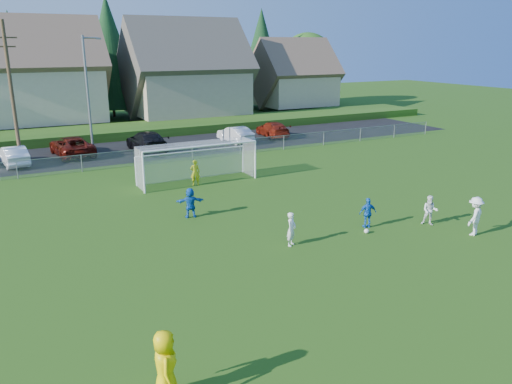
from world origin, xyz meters
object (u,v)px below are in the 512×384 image
(car_c, at_px, (72,146))
(player_blue_a, at_px, (368,213))
(player_white_b, at_px, (430,210))
(car_d, at_px, (147,141))
(player_white_a, at_px, (291,229))
(player_blue_b, at_px, (190,203))
(soccer_goal, at_px, (196,156))
(car_b, at_px, (14,156))
(referee, at_px, (165,367))
(player_white_c, at_px, (475,216))
(goalkeeper, at_px, (195,173))
(car_g, at_px, (273,129))
(car_f, at_px, (235,134))
(soccer_ball, at_px, (366,231))

(car_c, bearing_deg, player_blue_a, 107.54)
(player_white_b, height_order, car_d, car_d)
(player_white_a, distance_m, car_c, 24.04)
(player_blue_b, bearing_deg, soccer_goal, -99.88)
(car_b, height_order, car_c, car_c)
(player_white_b, bearing_deg, referee, -111.12)
(car_c, distance_m, soccer_goal, 13.03)
(player_blue_b, relative_size, car_d, 0.27)
(referee, xyz_separation_m, car_d, (7.95, 29.24, -0.14))
(referee, distance_m, player_blue_b, 13.54)
(referee, bearing_deg, player_white_c, -61.60)
(player_white_b, distance_m, goalkeeper, 13.97)
(player_blue_a, bearing_deg, car_d, -63.33)
(referee, height_order, car_g, referee)
(goalkeeper, relative_size, car_b, 0.38)
(player_blue_b, distance_m, car_d, 17.00)
(player_blue_b, height_order, car_d, car_d)
(player_white_b, xyz_separation_m, car_c, (-12.75, 24.34, 0.03))
(player_white_b, height_order, player_blue_a, player_white_b)
(goalkeeper, distance_m, car_f, 14.18)
(player_white_b, height_order, car_c, car_c)
(referee, height_order, car_d, referee)
(car_c, height_order, soccer_goal, soccer_goal)
(car_d, bearing_deg, car_b, 1.25)
(referee, relative_size, player_white_a, 1.28)
(player_white_b, xyz_separation_m, soccer_goal, (-6.96, 12.69, 0.90))
(player_white_b, bearing_deg, player_blue_b, -166.32)
(player_blue_b, relative_size, goalkeeper, 0.95)
(player_white_b, distance_m, player_blue_a, 3.07)
(player_blue_b, xyz_separation_m, car_b, (-7.19, 16.49, -0.06))
(player_blue_a, relative_size, car_f, 0.34)
(player_white_b, bearing_deg, soccer_goal, 165.87)
(car_g, bearing_deg, car_c, 7.46)
(car_f, xyz_separation_m, car_g, (4.32, 0.91, -0.01))
(car_d, bearing_deg, goalkeeper, 88.25)
(player_blue_a, bearing_deg, car_c, -51.16)
(referee, height_order, player_white_b, referee)
(player_blue_a, bearing_deg, soccer_ball, 63.94)
(car_f, distance_m, soccer_goal, 13.31)
(referee, height_order, player_white_a, referee)
(referee, relative_size, player_white_c, 1.06)
(car_g, bearing_deg, referee, 63.78)
(player_blue_b, height_order, goalkeeper, goalkeeper)
(referee, xyz_separation_m, car_f, (15.96, 29.41, -0.25))
(car_d, xyz_separation_m, car_g, (12.33, 1.08, -0.12))
(goalkeeper, distance_m, soccer_goal, 1.23)
(player_white_b, xyz_separation_m, car_b, (-16.92, 22.92, -0.03))
(player_white_a, xyz_separation_m, player_white_c, (8.00, -2.84, 0.15))
(car_b, xyz_separation_m, car_f, (17.82, 0.47, 0.01))
(car_f, bearing_deg, player_blue_b, 53.11)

